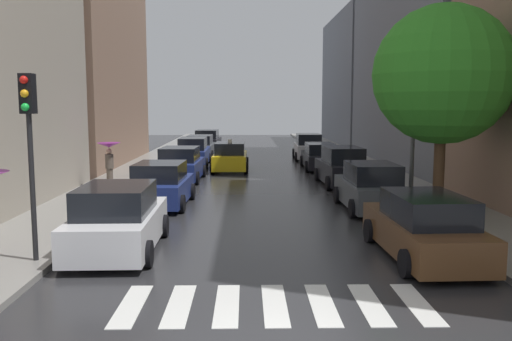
{
  "coord_description": "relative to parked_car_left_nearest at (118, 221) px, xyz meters",
  "views": [
    {
      "loc": [
        -0.53,
        -7.53,
        3.75
      ],
      "look_at": [
        -0.13,
        14.68,
        1.04
      ],
      "focal_mm": 37.88,
      "sensor_mm": 36.0,
      "label": 1
    }
  ],
  "objects": [
    {
      "name": "building_right_far",
      "position": [
        14.82,
        38.96,
        5.29
      ],
      "size": [
        6.0,
        16.87,
        12.19
      ],
      "primitive_type": "cube",
      "color": "slate",
      "rests_on": "ground"
    },
    {
      "name": "parked_car_left_sixth",
      "position": [
        0.11,
        30.59,
        -0.01
      ],
      "size": [
        2.26,
        4.8,
        1.73
      ],
      "rotation": [
        0.0,
        0.0,
        1.53
      ],
      "color": "black",
      "rests_on": "ground"
    },
    {
      "name": "pedestrian_foreground",
      "position": [
        -2.79,
        10.3,
        0.76
      ],
      "size": [
        1.02,
        1.02,
        1.94
      ],
      "rotation": [
        0.0,
        0.0,
        6.13
      ],
      "color": "brown",
      "rests_on": "sidewalk_left"
    },
    {
      "name": "sidewalk_right",
      "position": [
        10.32,
        17.95,
        -0.74
      ],
      "size": [
        3.0,
        72.0,
        0.15
      ],
      "primitive_type": "cube",
      "color": "gray",
      "rests_on": "ground"
    },
    {
      "name": "parked_car_left_second",
      "position": [
        0.11,
        6.3,
        -0.04
      ],
      "size": [
        2.25,
        4.14,
        1.64
      ],
      "rotation": [
        0.0,
        0.0,
        1.54
      ],
      "color": "navy",
      "rests_on": "ground"
    },
    {
      "name": "parked_car_right_fifth",
      "position": [
        7.55,
        23.33,
        0.01
      ],
      "size": [
        2.06,
        4.16,
        1.78
      ],
      "rotation": [
        0.0,
        0.0,
        1.55
      ],
      "color": "silver",
      "rests_on": "ground"
    },
    {
      "name": "parked_car_right_third",
      "position": [
        7.74,
        11.31,
        0.03
      ],
      "size": [
        2.14,
        4.58,
        1.82
      ],
      "rotation": [
        0.0,
        0.0,
        1.61
      ],
      "color": "black",
      "rests_on": "ground"
    },
    {
      "name": "taxi_midroad",
      "position": [
        2.36,
        17.12,
        -0.05
      ],
      "size": [
        2.11,
        4.33,
        1.81
      ],
      "rotation": [
        0.0,
        0.0,
        1.56
      ],
      "color": "yellow",
      "rests_on": "ground"
    },
    {
      "name": "traffic_light_left_corner",
      "position": [
        -1.63,
        -1.27,
        2.47
      ],
      "size": [
        0.3,
        0.42,
        4.3
      ],
      "color": "black",
      "rests_on": "sidewalk_left"
    },
    {
      "name": "ground_plane",
      "position": [
        3.82,
        17.95,
        -0.83
      ],
      "size": [
        28.0,
        72.0,
        0.04
      ],
      "primitive_type": "cube",
      "color": "#2A2A2D"
    },
    {
      "name": "parked_car_left_fifth",
      "position": [
        -0.01,
        24.99,
        -0.06
      ],
      "size": [
        2.16,
        4.45,
        1.6
      ],
      "rotation": [
        0.0,
        0.0,
        1.55
      ],
      "color": "#474C51",
      "rests_on": "ground"
    },
    {
      "name": "parked_car_left_nearest",
      "position": [
        0.0,
        0.0,
        0.0
      ],
      "size": [
        2.21,
        4.47,
        1.74
      ],
      "rotation": [
        0.0,
        0.0,
        1.59
      ],
      "color": "silver",
      "rests_on": "ground"
    },
    {
      "name": "parked_car_right_second",
      "position": [
        7.73,
        5.37,
        -0.02
      ],
      "size": [
        2.12,
        4.23,
        1.71
      ],
      "rotation": [
        0.0,
        0.0,
        1.59
      ],
      "color": "#474C51",
      "rests_on": "ground"
    },
    {
      "name": "parked_car_left_fourth",
      "position": [
        0.03,
        19.54,
        0.01
      ],
      "size": [
        1.99,
        4.77,
        1.76
      ],
      "rotation": [
        0.0,
        0.0,
        1.57
      ],
      "color": "navy",
      "rests_on": "ground"
    },
    {
      "name": "sidewalk_left",
      "position": [
        -2.68,
        17.95,
        -0.74
      ],
      "size": [
        3.0,
        72.0,
        0.15
      ],
      "primitive_type": "cube",
      "color": "gray",
      "rests_on": "ground"
    },
    {
      "name": "parked_car_right_fourth",
      "position": [
        7.58,
        17.73,
        -0.08
      ],
      "size": [
        2.03,
        4.77,
        1.54
      ],
      "rotation": [
        0.0,
        0.0,
        1.56
      ],
      "color": "black",
      "rests_on": "ground"
    },
    {
      "name": "crosswalk_stripes",
      "position": [
        3.82,
        -3.79,
        -0.81
      ],
      "size": [
        5.85,
        2.2,
        0.01
      ],
      "color": "silver",
      "rests_on": "ground"
    },
    {
      "name": "parked_car_left_third",
      "position": [
        0.02,
        12.99,
        -0.03
      ],
      "size": [
        2.3,
        4.28,
        1.68
      ],
      "rotation": [
        0.0,
        0.0,
        1.53
      ],
      "color": "navy",
      "rests_on": "ground"
    },
    {
      "name": "parked_car_right_nearest",
      "position": [
        7.63,
        -0.75,
        -0.05
      ],
      "size": [
        2.15,
        4.72,
        1.62
      ],
      "rotation": [
        0.0,
        0.0,
        1.6
      ],
      "color": "brown",
      "rests_on": "ground"
    },
    {
      "name": "lamp_post_right",
      "position": [
        9.37,
        6.0,
        3.11
      ],
      "size": [
        0.6,
        0.28,
        6.5
      ],
      "color": "#595B60",
      "rests_on": "sidewalk_right"
    },
    {
      "name": "street_tree_right",
      "position": [
        9.69,
        4.1,
        3.9
      ],
      "size": [
        4.54,
        4.54,
        6.85
      ],
      "color": "#513823",
      "rests_on": "sidewalk_right"
    }
  ]
}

